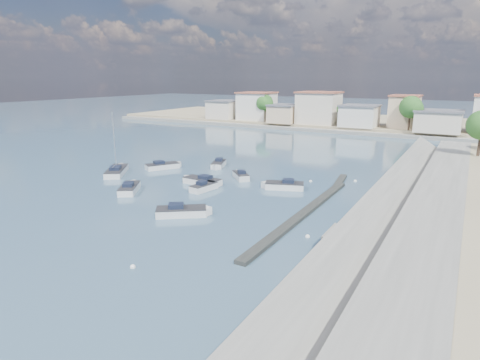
% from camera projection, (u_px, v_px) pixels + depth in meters
% --- Properties ---
extents(ground, '(400.00, 400.00, 0.00)m').
position_uv_depth(ground, '(329.00, 158.00, 69.03)').
color(ground, '#314F63').
rests_on(ground, ground).
extents(seawall_walkway, '(5.00, 90.00, 1.80)m').
position_uv_depth(seawall_walkway, '(433.00, 217.00, 37.22)').
color(seawall_walkway, slate).
rests_on(seawall_walkway, ground).
extents(breakwater, '(2.00, 31.02, 0.35)m').
position_uv_depth(breakwater, '(312.00, 206.00, 42.74)').
color(breakwater, black).
rests_on(breakwater, ground).
extents(far_shore_land, '(160.00, 40.00, 1.40)m').
position_uv_depth(far_shore_land, '(387.00, 124.00, 112.49)').
color(far_shore_land, gray).
rests_on(far_shore_land, ground).
extents(far_shore_quay, '(160.00, 2.50, 0.80)m').
position_uv_depth(far_shore_quay, '(370.00, 134.00, 94.94)').
color(far_shore_quay, slate).
rests_on(far_shore_quay, ground).
extents(far_town, '(113.01, 12.80, 8.35)m').
position_uv_depth(far_town, '(424.00, 115.00, 93.60)').
color(far_town, beige).
rests_on(far_town, far_shore_land).
extents(shore_trees, '(74.56, 38.32, 7.92)m').
position_uv_depth(shore_trees, '(408.00, 111.00, 87.04)').
color(shore_trees, '#38281E').
rests_on(shore_trees, ground).
extents(motorboat_a, '(4.10, 4.93, 1.48)m').
position_uv_depth(motorboat_a, '(130.00, 188.00, 48.69)').
color(motorboat_a, silver).
rests_on(motorboat_a, ground).
extents(motorboat_b, '(2.01, 4.23, 1.48)m').
position_uv_depth(motorboat_b, '(205.00, 187.00, 49.17)').
color(motorboat_b, silver).
rests_on(motorboat_b, ground).
extents(motorboat_c, '(5.72, 2.27, 1.48)m').
position_uv_depth(motorboat_c, '(201.00, 181.00, 51.97)').
color(motorboat_c, silver).
rests_on(motorboat_c, ground).
extents(motorboat_d, '(5.30, 3.45, 1.48)m').
position_uv_depth(motorboat_d, '(282.00, 186.00, 49.76)').
color(motorboat_d, silver).
rests_on(motorboat_d, ground).
extents(motorboat_e, '(4.20, 5.21, 1.48)m').
position_uv_depth(motorboat_e, '(164.00, 166.00, 60.71)').
color(motorboat_e, silver).
rests_on(motorboat_e, ground).
extents(motorboat_f, '(3.65, 3.64, 1.48)m').
position_uv_depth(motorboat_f, '(240.00, 176.00, 54.84)').
color(motorboat_f, silver).
rests_on(motorboat_f, ground).
extents(motorboat_g, '(3.11, 4.78, 1.48)m').
position_uv_depth(motorboat_g, '(218.00, 165.00, 61.77)').
color(motorboat_g, silver).
rests_on(motorboat_g, ground).
extents(motorboat_h, '(5.18, 4.53, 1.48)m').
position_uv_depth(motorboat_h, '(184.00, 212.00, 40.18)').
color(motorboat_h, silver).
rests_on(motorboat_h, ground).
extents(sailboat, '(5.67, 6.70, 9.00)m').
position_uv_depth(sailboat, '(117.00, 171.00, 57.61)').
color(sailboat, silver).
rests_on(sailboat, ground).
extents(mooring_buoys, '(11.51, 33.49, 0.41)m').
position_uv_depth(mooring_buoys, '(310.00, 206.00, 43.15)').
color(mooring_buoys, white).
rests_on(mooring_buoys, ground).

